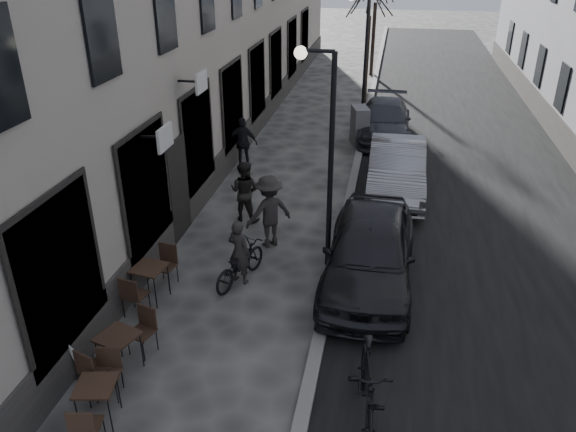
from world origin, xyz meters
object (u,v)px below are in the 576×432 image
(pedestrian_near, at_px, (245,191))
(pedestrian_mid, at_px, (269,211))
(bistro_set_b, at_px, (119,349))
(bicycle, at_px, (240,263))
(bistro_set_a, at_px, (98,399))
(streetlamp_near, at_px, (324,138))
(moped, at_px, (367,386))
(car_near, at_px, (370,251))
(car_mid, at_px, (396,168))
(bistro_set_c, at_px, (150,280))
(utility_cabinet, at_px, (360,126))
(car_far, at_px, (385,121))
(sign_board, at_px, (76,346))
(pedestrian_far, at_px, (242,143))
(streetlamp_far, at_px, (362,45))

(pedestrian_near, bearing_deg, pedestrian_mid, 138.33)
(bistro_set_b, relative_size, bicycle, 0.91)
(bicycle, bearing_deg, bistro_set_a, 95.10)
(streetlamp_near, height_order, moped, streetlamp_near)
(bistro_set_b, bearing_deg, pedestrian_near, 102.34)
(car_near, bearing_deg, car_mid, 85.74)
(bistro_set_c, distance_m, utility_cabinet, 11.61)
(bistro_set_a, relative_size, car_far, 0.32)
(bistro_set_c, relative_size, moped, 0.75)
(streetlamp_near, relative_size, car_near, 1.05)
(pedestrian_mid, bearing_deg, bistro_set_c, 16.10)
(streetlamp_near, xyz_separation_m, utility_cabinet, (0.27, 8.86, -2.44))
(bicycle, distance_m, car_far, 11.35)
(utility_cabinet, distance_m, car_far, 1.34)
(sign_board, bearing_deg, bistro_set_a, -69.66)
(streetlamp_near, relative_size, bicycle, 2.84)
(bistro_set_a, height_order, bicycle, bicycle)
(sign_board, distance_m, car_mid, 10.61)
(car_near, distance_m, car_mid, 5.30)
(bicycle, height_order, pedestrian_mid, pedestrian_mid)
(pedestrian_far, bearing_deg, car_far, 39.35)
(bistro_set_a, height_order, pedestrian_far, pedestrian_far)
(pedestrian_near, xyz_separation_m, car_far, (3.54, 7.92, -0.17))
(bistro_set_c, distance_m, car_near, 4.81)
(sign_board, distance_m, pedestrian_near, 6.55)
(bistro_set_c, height_order, moped, moped)
(bistro_set_c, distance_m, sign_board, 2.32)
(utility_cabinet, height_order, bicycle, utility_cabinet)
(bistro_set_a, height_order, car_mid, car_mid)
(bistro_set_c, xyz_separation_m, car_far, (4.56, 12.01, 0.20))
(streetlamp_near, distance_m, bistro_set_b, 5.96)
(bistro_set_c, xyz_separation_m, car_near, (4.56, 1.50, 0.33))
(car_mid, bearing_deg, bicycle, -120.78)
(bistro_set_c, distance_m, car_mid, 8.47)
(bistro_set_b, bearing_deg, streetlamp_near, 73.64)
(bistro_set_a, xyz_separation_m, bicycle, (1.16, 4.41, 0.02))
(car_mid, relative_size, moped, 2.13)
(bicycle, relative_size, car_near, 0.37)
(bistro_set_a, relative_size, sign_board, 1.34)
(bistro_set_c, relative_size, car_mid, 0.35)
(car_near, distance_m, moped, 4.03)
(bistro_set_a, relative_size, bicycle, 0.86)
(streetlamp_far, xyz_separation_m, bicycle, (-1.69, -13.12, -2.69))
(streetlamp_near, relative_size, pedestrian_mid, 2.69)
(bistro_set_c, bearing_deg, bicycle, 40.11)
(bistro_set_b, bearing_deg, sign_board, -157.92)
(streetlamp_near, xyz_separation_m, bistro_set_a, (-2.85, -5.53, -2.71))
(sign_board, relative_size, car_mid, 0.24)
(bistro_set_b, distance_m, car_mid, 10.16)
(streetlamp_near, xyz_separation_m, bicycle, (-1.69, -1.12, -2.69))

